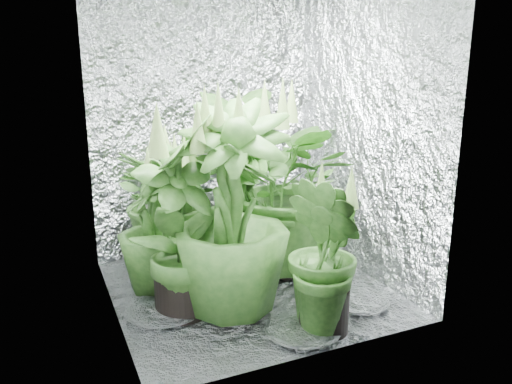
{
  "coord_description": "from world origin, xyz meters",
  "views": [
    {
      "loc": [
        -1.11,
        -2.62,
        1.34
      ],
      "look_at": [
        0.05,
        0.0,
        0.61
      ],
      "focal_mm": 35.0,
      "sensor_mm": 36.0,
      "label": 1
    }
  ],
  "objects": [
    {
      "name": "ground",
      "position": [
        0.0,
        0.0,
        0.0
      ],
      "size": [
        1.6,
        1.6,
        0.0
      ],
      "primitive_type": "plane",
      "color": "silver",
      "rests_on": "ground"
    },
    {
      "name": "walls",
      "position": [
        0.0,
        0.0,
        1.0
      ],
      "size": [
        1.62,
        1.62,
        2.0
      ],
      "color": "silver",
      "rests_on": "ground"
    },
    {
      "name": "plant_a",
      "position": [
        -0.32,
        0.64,
        0.46
      ],
      "size": [
        1.05,
        1.05,
        0.99
      ],
      "rotation": [
        0.0,
        0.0,
        0.39
      ],
      "color": "black",
      "rests_on": "ground"
    },
    {
      "name": "plant_b",
      "position": [
        -0.3,
        0.4,
        0.43
      ],
      "size": [
        0.6,
        0.6,
        0.93
      ],
      "rotation": [
        0.0,
        0.0,
        1.1
      ],
      "color": "black",
      "rests_on": "ground"
    },
    {
      "name": "plant_c",
      "position": [
        0.08,
        0.28,
        0.47
      ],
      "size": [
        0.67,
        0.67,
        1.03
      ],
      "rotation": [
        0.0,
        0.0,
        1.21
      ],
      "color": "black",
      "rests_on": "ground"
    },
    {
      "name": "plant_d",
      "position": [
        -0.51,
        0.18,
        0.42
      ],
      "size": [
        0.64,
        0.64,
        0.93
      ],
      "rotation": [
        0.0,
        0.0,
        2.07
      ],
      "color": "black",
      "rests_on": "ground"
    },
    {
      "name": "plant_e",
      "position": [
        0.3,
        0.15,
        0.6
      ],
      "size": [
        1.05,
        1.05,
        1.25
      ],
      "rotation": [
        0.0,
        0.0,
        3.15
      ],
      "color": "black",
      "rests_on": "ground"
    },
    {
      "name": "plant_f",
      "position": [
        -0.46,
        -0.14,
        0.54
      ],
      "size": [
        0.78,
        0.78,
        1.18
      ],
      "rotation": [
        0.0,
        0.0,
        4.19
      ],
      "color": "black",
      "rests_on": "ground"
    },
    {
      "name": "plant_g",
      "position": [
        0.16,
        -0.62,
        0.41
      ],
      "size": [
        0.49,
        0.49,
        0.9
      ],
      "rotation": [
        0.0,
        0.0,
        4.61
      ],
      "color": "black",
      "rests_on": "ground"
    },
    {
      "name": "plant_h",
      "position": [
        -0.21,
        -0.25,
        0.58
      ],
      "size": [
        0.86,
        0.86,
        1.24
      ],
      "rotation": [
        0.0,
        0.0,
        5.8
      ],
      "color": "black",
      "rests_on": "ground"
    },
    {
      "name": "circulation_fan",
      "position": [
        0.62,
        0.61,
        0.14
      ],
      "size": [
        0.16,
        0.27,
        0.32
      ],
      "rotation": [
        0.0,
        0.0,
        0.3
      ],
      "color": "black",
      "rests_on": "ground"
    },
    {
      "name": "plant_label",
      "position": [
        0.22,
        -0.65,
        0.3
      ],
      "size": [
        0.05,
        0.02,
        0.07
      ],
      "primitive_type": "cube",
      "rotation": [
        -0.21,
        0.0,
        0.08
      ],
      "color": "white",
      "rests_on": "plant_g"
    }
  ]
}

